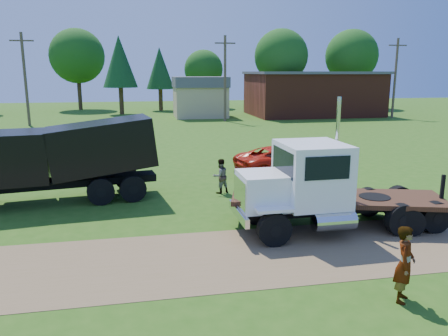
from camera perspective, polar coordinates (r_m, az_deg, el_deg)
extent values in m
plane|color=#295512|center=(13.12, 4.18, -11.23)|extent=(140.00, 140.00, 0.00)
cube|color=brown|center=(13.12, 4.18, -11.20)|extent=(120.00, 4.20, 0.01)
cube|color=black|center=(15.50, 15.31, -4.84)|extent=(7.27, 1.03, 0.29)
cylinder|color=black|center=(13.61, 6.58, -7.97)|extent=(1.07, 0.35, 1.06)
cylinder|color=black|center=(13.61, 6.58, -7.97)|extent=(0.38, 0.36, 0.37)
cylinder|color=black|center=(15.48, 4.15, -5.38)|extent=(1.07, 0.35, 1.06)
cylinder|color=black|center=(15.48, 4.15, -5.38)|extent=(0.38, 0.36, 0.37)
cylinder|color=black|center=(15.50, 22.14, -6.27)|extent=(1.07, 0.35, 1.06)
cylinder|color=black|center=(15.50, 22.14, -6.27)|extent=(0.38, 0.36, 0.37)
cylinder|color=black|center=(17.16, 18.31, -4.20)|extent=(1.07, 0.35, 1.06)
cylinder|color=black|center=(17.16, 18.31, -4.20)|extent=(0.38, 0.36, 0.37)
cylinder|color=black|center=(16.22, 25.85, -5.79)|extent=(1.07, 0.35, 1.06)
cylinder|color=black|center=(16.22, 25.85, -5.79)|extent=(0.38, 0.36, 0.37)
cylinder|color=black|center=(17.82, 21.83, -3.86)|extent=(1.07, 0.35, 1.06)
cylinder|color=black|center=(17.82, 21.83, -3.86)|extent=(0.38, 0.36, 0.37)
cube|color=white|center=(14.27, 5.55, -2.90)|extent=(1.77, 1.67, 1.16)
cube|color=silver|center=(14.05, 2.15, -3.30)|extent=(0.10, 1.45, 0.97)
cube|color=silver|center=(14.24, 1.93, -5.93)|extent=(0.18, 2.23, 0.29)
cube|color=white|center=(14.68, 11.37, -0.70)|extent=(2.07, 2.35, 2.03)
cube|color=black|center=(14.23, 7.75, 0.81)|extent=(0.08, 1.94, 0.82)
cube|color=black|center=(13.54, 13.38, -0.01)|extent=(1.45, 0.06, 0.73)
cube|color=black|center=(15.65, 9.76, 1.80)|extent=(1.45, 0.06, 0.73)
cube|color=white|center=(13.41, 6.65, -5.45)|extent=(1.17, 0.45, 0.10)
cube|color=white|center=(15.30, 4.19, -3.13)|extent=(1.17, 0.45, 0.10)
cylinder|color=silver|center=(14.20, 14.18, -6.78)|extent=(1.36, 0.60, 0.58)
cylinder|color=silver|center=(15.56, 14.41, 0.80)|extent=(0.14, 0.14, 4.45)
cylinder|color=black|center=(15.99, 19.07, -3.72)|extent=(1.08, 1.08, 0.12)
cube|color=black|center=(19.21, -20.78, -1.83)|extent=(7.98, 2.16, 0.30)
cylinder|color=black|center=(18.28, -15.80, -2.98)|extent=(1.13, 0.50, 1.09)
cylinder|color=black|center=(18.28, -15.80, -2.98)|extent=(0.43, 0.42, 0.38)
cylinder|color=black|center=(20.30, -16.23, -1.49)|extent=(1.13, 0.50, 1.09)
cylinder|color=black|center=(20.30, -16.23, -1.49)|extent=(0.43, 0.42, 0.38)
cylinder|color=black|center=(18.40, -11.80, -2.67)|extent=(1.13, 0.50, 1.09)
cylinder|color=black|center=(18.40, -11.80, -2.67)|extent=(0.43, 0.42, 0.38)
cylinder|color=black|center=(20.40, -12.62, -1.22)|extent=(1.13, 0.50, 1.09)
cylinder|color=black|center=(20.40, -12.62, -1.22)|extent=(0.43, 0.42, 0.38)
cube|color=black|center=(19.05, -24.92, 1.37)|extent=(2.31, 2.65, 1.98)
cube|color=black|center=(18.96, -15.73, 2.78)|extent=(4.65, 3.00, 2.40)
imported|color=red|center=(23.25, 7.80, 1.07)|extent=(5.55, 3.40, 1.44)
cube|color=#351C10|center=(15.79, 14.45, -3.80)|extent=(7.57, 4.10, 0.16)
cube|color=black|center=(15.85, 14.41, -4.59)|extent=(7.21, 2.88, 0.23)
cylinder|color=black|center=(14.81, 6.21, -6.57)|extent=(0.95, 0.51, 0.91)
cylinder|color=black|center=(16.62, 6.09, -4.44)|extent=(0.95, 0.51, 0.91)
cylinder|color=black|center=(15.60, 23.20, -6.56)|extent=(0.95, 0.51, 0.91)
cylinder|color=black|center=(17.32, 21.29, -4.54)|extent=(0.95, 0.51, 0.91)
cube|color=black|center=(15.47, 1.53, -1.99)|extent=(0.13, 0.13, 0.91)
cube|color=black|center=(16.63, 26.64, -2.31)|extent=(0.13, 0.13, 0.91)
imported|color=#999999|center=(11.14, 22.53, -11.52)|extent=(0.76, 0.80, 1.83)
imported|color=#999999|center=(19.23, -0.48, -1.06)|extent=(0.91, 0.81, 1.54)
cube|color=maroon|center=(55.84, 11.44, 9.38)|extent=(15.00, 10.00, 5.00)
cube|color=#515156|center=(55.78, 11.56, 12.10)|extent=(15.40, 10.40, 0.30)
cube|color=tan|center=(52.20, -3.12, 8.64)|extent=(6.00, 5.00, 3.60)
cube|color=#515156|center=(52.10, -3.15, 11.16)|extent=(6.20, 5.40, 1.20)
cylinder|color=brown|center=(47.82, -24.52, 10.45)|extent=(0.28, 0.28, 9.00)
cube|color=brown|center=(47.90, -24.93, 14.86)|extent=(2.20, 0.14, 0.14)
cylinder|color=brown|center=(47.49, 0.14, 11.54)|extent=(0.28, 0.28, 9.00)
cube|color=brown|center=(47.58, 0.14, 16.00)|extent=(2.20, 0.14, 0.14)
cylinder|color=brown|center=(54.99, 21.44, 10.82)|extent=(0.28, 0.28, 9.00)
cube|color=brown|center=(55.07, 21.75, 14.66)|extent=(2.20, 0.14, 0.14)
cylinder|color=#332715|center=(66.00, -18.32, 9.00)|extent=(0.56, 0.56, 3.99)
sphere|color=#194F13|center=(65.95, -18.65, 13.70)|extent=(7.53, 7.53, 7.53)
cylinder|color=#332715|center=(61.73, -8.26, 8.84)|extent=(0.56, 0.56, 3.00)
cone|color=#103511|center=(61.61, -8.39, 12.78)|extent=(3.77, 3.77, 5.57)
cylinder|color=#332715|center=(66.04, -2.65, 9.19)|extent=(0.56, 0.56, 3.02)
sphere|color=#194F13|center=(65.93, -2.69, 12.74)|extent=(5.69, 5.69, 5.69)
cylinder|color=#332715|center=(64.25, 7.33, 9.45)|extent=(0.56, 0.56, 4.01)
sphere|color=#194F13|center=(64.21, 7.47, 14.30)|extent=(7.56, 7.56, 7.56)
cylinder|color=#332715|center=(68.95, 16.04, 9.30)|extent=(0.56, 0.56, 4.06)
sphere|color=#194F13|center=(68.91, 16.33, 13.87)|extent=(7.66, 7.66, 7.66)
cylinder|color=#332715|center=(57.16, -13.25, 8.56)|extent=(0.56, 0.56, 3.40)
cone|color=#103511|center=(57.07, -13.50, 13.38)|extent=(4.28, 4.28, 6.32)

